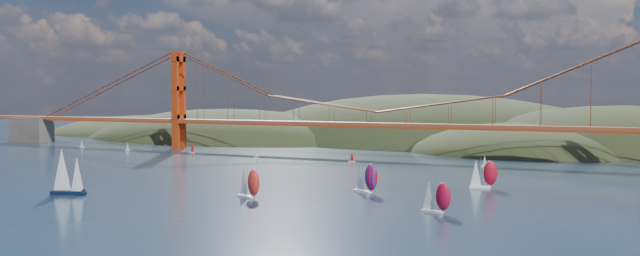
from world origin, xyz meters
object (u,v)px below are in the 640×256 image
(sloop_navy, at_px, (66,172))
(racer_rwb, at_px, (365,177))
(racer_0, at_px, (248,182))
(racer_3, at_px, (483,174))
(racer_1, at_px, (435,196))

(sloop_navy, distance_m, racer_rwb, 90.75)
(racer_0, relative_size, racer_3, 0.96)
(sloop_navy, relative_size, racer_rwb, 1.49)
(racer_1, distance_m, racer_3, 48.32)
(racer_0, bearing_deg, racer_rwb, 59.27)
(racer_1, relative_size, racer_3, 0.89)
(racer_rwb, bearing_deg, sloop_navy, -131.56)
(racer_1, bearing_deg, racer_0, -166.91)
(racer_3, bearing_deg, racer_1, -115.34)
(sloop_navy, xyz_separation_m, racer_3, (112.15, 65.74, -2.10))
(racer_3, bearing_deg, racer_rwb, -162.89)
(racer_3, bearing_deg, sloop_navy, -171.14)
(racer_1, bearing_deg, sloop_navy, -157.72)
(racer_3, relative_size, racer_rwb, 0.97)
(sloop_navy, height_order, racer_0, sloop_navy)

